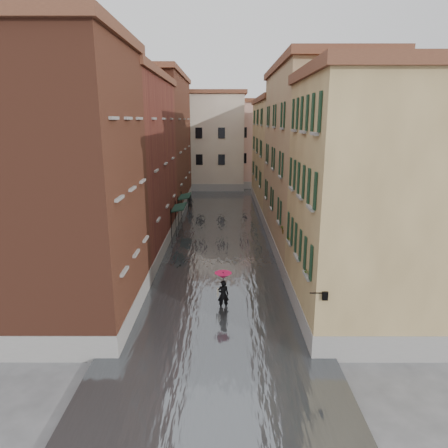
{
  "coord_description": "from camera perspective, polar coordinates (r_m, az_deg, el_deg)",
  "views": [
    {
      "loc": [
        0.38,
        -20.51,
        9.72
      ],
      "look_at": [
        0.36,
        5.11,
        3.0
      ],
      "focal_mm": 32.0,
      "sensor_mm": 36.0,
      "label": 1
    }
  ],
  "objects": [
    {
      "name": "window_planters",
      "position": [
        21.54,
        10.06,
        -2.29
      ],
      "size": [
        0.59,
        8.25,
        0.84
      ],
      "color": "brown",
      "rests_on": "ground"
    },
    {
      "name": "floodwater",
      "position": [
        34.87,
        -0.57,
        -1.32
      ],
      "size": [
        10.0,
        60.0,
        0.2
      ],
      "primitive_type": "cube",
      "color": "#4B4E53",
      "rests_on": "ground"
    },
    {
      "name": "wall_lantern",
      "position": [
        16.47,
        14.13,
        -9.84
      ],
      "size": [
        0.71,
        0.22,
        0.35
      ],
      "color": "black",
      "rests_on": "ground"
    },
    {
      "name": "building_right_near",
      "position": [
        20.05,
        19.34,
        2.44
      ],
      "size": [
        6.0,
        8.0,
        11.5
      ],
      "primitive_type": "cube",
      "color": "olive",
      "rests_on": "ground"
    },
    {
      "name": "building_end_pink",
      "position": [
        60.88,
        5.46,
        11.14
      ],
      "size": [
        10.0,
        9.0,
        12.0
      ],
      "primitive_type": "cube",
      "color": "tan",
      "rests_on": "ground"
    },
    {
      "name": "pedestrian_main",
      "position": [
        21.04,
        -0.13,
        -9.11
      ],
      "size": [
        0.91,
        0.91,
        2.06
      ],
      "color": "black",
      "rests_on": "ground"
    },
    {
      "name": "building_right_far",
      "position": [
        45.17,
        8.6,
        9.5
      ],
      "size": [
        6.0,
        16.0,
        11.5
      ],
      "primitive_type": "cube",
      "color": "olive",
      "rests_on": "ground"
    },
    {
      "name": "awning_near",
      "position": [
        33.93,
        -6.49,
        2.27
      ],
      "size": [
        1.09,
        3.12,
        2.8
      ],
      "color": "#142D23",
      "rests_on": "ground"
    },
    {
      "name": "building_left_near",
      "position": [
        20.19,
        -21.47,
        4.5
      ],
      "size": [
        6.0,
        8.0,
        13.0
      ],
      "primitive_type": "cube",
      "color": "brown",
      "rests_on": "ground"
    },
    {
      "name": "pedestrian_far",
      "position": [
        43.87,
        -4.89,
        3.06
      ],
      "size": [
        1.03,
        0.9,
        1.81
      ],
      "primitive_type": "imported",
      "rotation": [
        0.0,
        0.0,
        -0.27
      ],
      "color": "black",
      "rests_on": "ground"
    },
    {
      "name": "building_right_mid",
      "position": [
        30.41,
        12.76,
        8.26
      ],
      "size": [
        6.0,
        14.0,
        13.0
      ],
      "primitive_type": "cube",
      "color": "#9A855D",
      "rests_on": "ground"
    },
    {
      "name": "building_left_far",
      "position": [
        45.2,
        -9.52,
        11.06
      ],
      "size": [
        6.0,
        16.0,
        14.0
      ],
      "primitive_type": "cube",
      "color": "brown",
      "rests_on": "ground"
    },
    {
      "name": "building_end_cream",
      "position": [
        58.69,
        -3.31,
        11.54
      ],
      "size": [
        12.0,
        9.0,
        13.0
      ],
      "primitive_type": "cube",
      "color": "beige",
      "rests_on": "ground"
    },
    {
      "name": "ground",
      "position": [
        22.7,
        -0.93,
        -10.66
      ],
      "size": [
        120.0,
        120.0,
        0.0
      ],
      "primitive_type": "plane",
      "color": "#4F5052",
      "rests_on": "ground"
    },
    {
      "name": "building_left_mid",
      "position": [
        30.62,
        -14.03,
        7.76
      ],
      "size": [
        6.0,
        14.0,
        12.5
      ],
      "primitive_type": "cube",
      "color": "brown",
      "rests_on": "ground"
    },
    {
      "name": "awning_far",
      "position": [
        38.73,
        -5.69,
        3.83
      ],
      "size": [
        1.09,
        2.99,
        2.8
      ],
      "color": "#142D23",
      "rests_on": "ground"
    }
  ]
}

